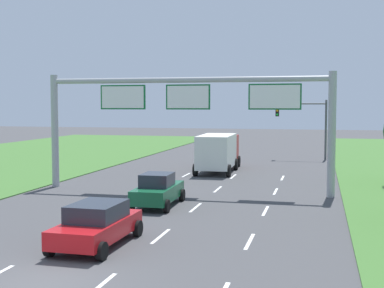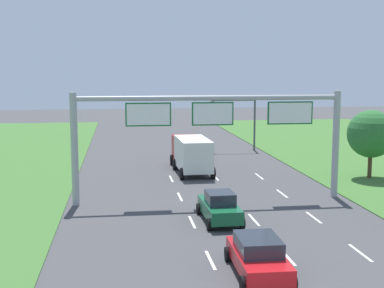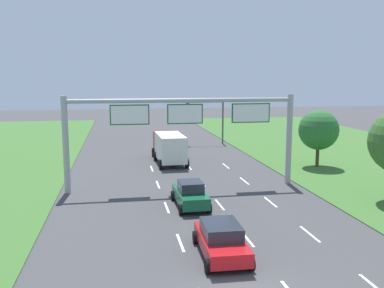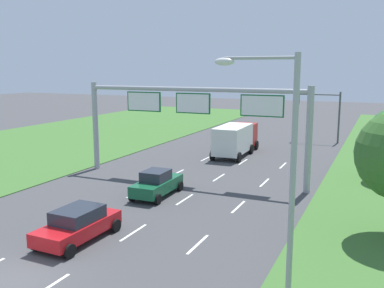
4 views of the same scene
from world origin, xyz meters
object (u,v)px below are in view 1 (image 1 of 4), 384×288
Objects in this scene: box_truck at (219,151)px; sign_gantry at (187,108)px; car_lead_silver at (158,190)px; traffic_light_mast at (305,118)px; car_near_red at (97,224)px.

box_truck is 10.53m from sign_gantry.
box_truck is (0.38, 14.71, 0.78)m from car_lead_silver.
box_truck is 1.38× the size of traffic_light_mast.
car_near_red is 0.80× the size of traffic_light_mast.
sign_gantry is at bearing -106.57° from traffic_light_mast.
sign_gantry is at bearing 90.11° from car_near_red.
car_lead_silver is 0.25× the size of sign_gantry.
car_lead_silver is 26.53m from traffic_light_mast.
car_lead_silver is at bearing -93.24° from box_truck.
car_near_red is at bearing -91.20° from sign_gantry.
sign_gantry is 21.73m from traffic_light_mast.
car_near_red is 34.17m from traffic_light_mast.
car_lead_silver is 0.78× the size of traffic_light_mast.
car_near_red is at bearing -90.47° from car_lead_silver.
car_lead_silver is at bearing 92.15° from car_near_red.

